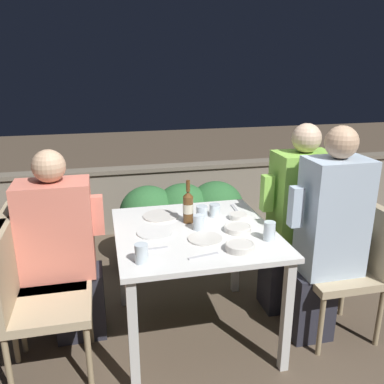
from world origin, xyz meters
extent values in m
plane|color=brown|center=(0.00, 0.00, 0.00)|extent=(16.00, 16.00, 0.00)
cube|color=gray|center=(0.00, 1.79, 0.32)|extent=(9.00, 0.14, 0.64)
cube|color=#706656|center=(0.00, 1.79, 0.66)|extent=(9.00, 0.18, 0.04)
cube|color=white|center=(0.00, 0.00, 0.71)|extent=(0.94, 0.96, 0.03)
cube|color=silver|center=(-0.42, -0.43, 0.35)|extent=(0.05, 0.05, 0.70)
cube|color=silver|center=(0.42, -0.43, 0.35)|extent=(0.05, 0.05, 0.70)
cube|color=silver|center=(-0.42, 0.43, 0.35)|extent=(0.05, 0.05, 0.70)
cube|color=silver|center=(0.42, 0.43, 0.35)|extent=(0.05, 0.05, 0.70)
cube|color=brown|center=(0.13, 0.99, 0.14)|extent=(1.07, 0.36, 0.28)
ellipsoid|color=#2D6633|center=(-0.16, 0.99, 0.48)|extent=(0.48, 0.47, 0.46)
ellipsoid|color=#2D6633|center=(0.13, 0.99, 0.48)|extent=(0.48, 0.47, 0.46)
ellipsoid|color=#2D6633|center=(0.42, 0.99, 0.48)|extent=(0.48, 0.47, 0.46)
cube|color=tan|center=(-0.85, -0.14, 0.42)|extent=(0.46, 0.46, 0.05)
cube|color=tan|center=(-1.06, -0.14, 0.66)|extent=(0.06, 0.46, 0.42)
cylinder|color=#9E8966|center=(-1.05, -0.34, 0.20)|extent=(0.03, 0.03, 0.40)
cylinder|color=#9E8966|center=(-0.66, -0.34, 0.20)|extent=(0.03, 0.03, 0.40)
cylinder|color=#9E8966|center=(-1.05, 0.06, 0.20)|extent=(0.03, 0.03, 0.40)
cylinder|color=#9E8966|center=(-0.66, 0.06, 0.20)|extent=(0.03, 0.03, 0.40)
cube|color=tan|center=(-0.88, 0.17, 0.42)|extent=(0.46, 0.46, 0.05)
cube|color=tan|center=(-1.09, 0.17, 0.66)|extent=(0.06, 0.46, 0.42)
cylinder|color=#9E8966|center=(-1.08, -0.03, 0.20)|extent=(0.03, 0.03, 0.40)
cylinder|color=#9E8966|center=(-0.68, -0.03, 0.20)|extent=(0.03, 0.03, 0.40)
cylinder|color=#9E8966|center=(-1.08, 0.36, 0.20)|extent=(0.03, 0.03, 0.40)
cylinder|color=#9E8966|center=(-0.68, 0.36, 0.20)|extent=(0.03, 0.03, 0.40)
cube|color=#282833|center=(-0.71, 0.17, 0.22)|extent=(0.30, 0.23, 0.45)
cube|color=#E07A66|center=(-0.81, 0.17, 0.74)|extent=(0.43, 0.26, 0.59)
cube|color=#E07A66|center=(-0.56, 0.17, 0.81)|extent=(0.07, 0.07, 0.24)
sphere|color=tan|center=(-0.81, 0.17, 1.13)|extent=(0.19, 0.19, 0.19)
cube|color=tan|center=(0.88, -0.17, 0.42)|extent=(0.46, 0.46, 0.05)
cube|color=tan|center=(1.09, -0.17, 0.66)|extent=(0.06, 0.46, 0.42)
cylinder|color=#9E8966|center=(0.68, -0.37, 0.20)|extent=(0.03, 0.03, 0.40)
cylinder|color=#9E8966|center=(1.08, -0.37, 0.20)|extent=(0.03, 0.03, 0.40)
cylinder|color=#9E8966|center=(0.68, 0.03, 0.20)|extent=(0.03, 0.03, 0.40)
cylinder|color=#9E8966|center=(1.08, 0.03, 0.20)|extent=(0.03, 0.03, 0.40)
cube|color=#282833|center=(0.71, -0.17, 0.22)|extent=(0.26, 0.23, 0.45)
cube|color=silver|center=(0.81, -0.17, 0.81)|extent=(0.37, 0.26, 0.72)
cube|color=silver|center=(0.56, -0.17, 0.89)|extent=(0.07, 0.07, 0.24)
sphere|color=tan|center=(0.81, -0.17, 1.26)|extent=(0.19, 0.19, 0.19)
cube|color=tan|center=(0.85, 0.16, 0.42)|extent=(0.46, 0.46, 0.05)
cube|color=tan|center=(1.05, 0.16, 0.66)|extent=(0.06, 0.46, 0.42)
cylinder|color=#9E8966|center=(0.65, -0.04, 0.20)|extent=(0.03, 0.03, 0.40)
cylinder|color=#9E8966|center=(1.05, -0.04, 0.20)|extent=(0.03, 0.03, 0.40)
cylinder|color=#9E8966|center=(0.65, 0.36, 0.20)|extent=(0.03, 0.03, 0.40)
cylinder|color=#9E8966|center=(1.05, 0.36, 0.20)|extent=(0.03, 0.03, 0.40)
cube|color=#282833|center=(0.68, 0.16, 0.22)|extent=(0.27, 0.23, 0.45)
cube|color=#8CCC4C|center=(0.78, 0.16, 0.79)|extent=(0.38, 0.26, 0.68)
cube|color=#8CCC4C|center=(0.53, 0.16, 0.87)|extent=(0.07, 0.07, 0.24)
sphere|color=beige|center=(0.78, 0.16, 1.23)|extent=(0.19, 0.19, 0.19)
cylinder|color=brown|center=(-0.01, 0.13, 0.81)|extent=(0.06, 0.06, 0.17)
cylinder|color=beige|center=(-0.01, 0.13, 0.82)|extent=(0.07, 0.07, 0.06)
cone|color=brown|center=(-0.01, 0.13, 0.91)|extent=(0.06, 0.06, 0.03)
cylinder|color=brown|center=(-0.01, 0.13, 0.97)|extent=(0.02, 0.02, 0.07)
cylinder|color=white|center=(-0.24, 0.01, 0.73)|extent=(0.22, 0.22, 0.01)
cylinder|color=silver|center=(-0.16, 0.27, 0.73)|extent=(0.23, 0.23, 0.01)
cylinder|color=silver|center=(0.03, -0.14, 0.73)|extent=(0.20, 0.20, 0.01)
cylinder|color=silver|center=(0.25, -0.07, 0.74)|extent=(0.16, 0.16, 0.03)
torus|color=silver|center=(0.25, -0.07, 0.75)|extent=(0.16, 0.16, 0.01)
cylinder|color=silver|center=(0.32, 0.12, 0.74)|extent=(0.12, 0.12, 0.03)
torus|color=silver|center=(0.32, 0.12, 0.76)|extent=(0.12, 0.12, 0.01)
cylinder|color=silver|center=(0.18, -0.32, 0.75)|extent=(0.16, 0.16, 0.04)
torus|color=silver|center=(0.18, -0.32, 0.76)|extent=(0.16, 0.16, 0.01)
cylinder|color=silver|center=(-0.35, -0.34, 0.78)|extent=(0.07, 0.07, 0.10)
cylinder|color=silver|center=(0.07, 0.09, 0.79)|extent=(0.07, 0.07, 0.12)
cylinder|color=silver|center=(0.18, 0.20, 0.77)|extent=(0.07, 0.07, 0.08)
cylinder|color=silver|center=(0.38, -0.23, 0.78)|extent=(0.07, 0.07, 0.11)
cylinder|color=silver|center=(0.03, 0.01, 0.77)|extent=(0.07, 0.07, 0.09)
cube|color=silver|center=(0.35, 0.29, 0.73)|extent=(0.03, 0.17, 0.01)
cube|color=silver|center=(-0.03, -0.35, 0.73)|extent=(0.17, 0.05, 0.01)
cube|color=silver|center=(-0.28, -0.21, 0.73)|extent=(0.17, 0.03, 0.01)
cylinder|color=brown|center=(1.30, 0.63, 0.10)|extent=(0.23, 0.23, 0.19)
cylinder|color=#47331E|center=(1.30, 0.63, 0.28)|extent=(0.03, 0.03, 0.17)
ellipsoid|color=#2D6633|center=(1.30, 0.63, 0.49)|extent=(0.33, 0.33, 0.29)
camera|label=1|loc=(-0.52, -2.19, 1.70)|focal=38.00mm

